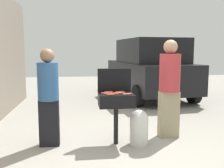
# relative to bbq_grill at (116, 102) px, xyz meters

# --- Properties ---
(ground_plane) EXTENTS (24.00, 24.00, 0.00)m
(ground_plane) POSITION_rel_bbq_grill_xyz_m (0.07, -0.21, -0.75)
(ground_plane) COLOR #9E998E
(bbq_grill) EXTENTS (0.60, 0.44, 0.90)m
(bbq_grill) POSITION_rel_bbq_grill_xyz_m (0.00, 0.00, 0.00)
(bbq_grill) COLOR black
(bbq_grill) RESTS_ON ground
(grill_lid_open) EXTENTS (0.60, 0.05, 0.42)m
(grill_lid_open) POSITION_rel_bbq_grill_xyz_m (0.00, 0.22, 0.35)
(grill_lid_open) COLOR black
(grill_lid_open) RESTS_ON bbq_grill
(hot_dog_0) EXTENTS (0.13, 0.04, 0.03)m
(hot_dog_0) POSITION_rel_bbq_grill_xyz_m (-0.11, -0.17, 0.15)
(hot_dog_0) COLOR #AD4228
(hot_dog_0) RESTS_ON bbq_grill
(hot_dog_1) EXTENTS (0.13, 0.04, 0.03)m
(hot_dog_1) POSITION_rel_bbq_grill_xyz_m (0.08, -0.04, 0.15)
(hot_dog_1) COLOR #B74C33
(hot_dog_1) RESTS_ON bbq_grill
(hot_dog_2) EXTENTS (0.13, 0.03, 0.03)m
(hot_dog_2) POSITION_rel_bbq_grill_xyz_m (-0.13, 0.11, 0.15)
(hot_dog_2) COLOR #AD4228
(hot_dog_2) RESTS_ON bbq_grill
(hot_dog_3) EXTENTS (0.13, 0.03, 0.03)m
(hot_dog_3) POSITION_rel_bbq_grill_xyz_m (-0.16, -0.07, 0.15)
(hot_dog_3) COLOR #B74C33
(hot_dog_3) RESTS_ON bbq_grill
(hot_dog_4) EXTENTS (0.13, 0.03, 0.03)m
(hot_dog_4) POSITION_rel_bbq_grill_xyz_m (0.16, -0.15, 0.15)
(hot_dog_4) COLOR #C6593D
(hot_dog_4) RESTS_ON bbq_grill
(hot_dog_5) EXTENTS (0.13, 0.04, 0.03)m
(hot_dog_5) POSITION_rel_bbq_grill_xyz_m (0.11, 0.06, 0.15)
(hot_dog_5) COLOR #B74C33
(hot_dog_5) RESTS_ON bbq_grill
(hot_dog_6) EXTENTS (0.13, 0.04, 0.03)m
(hot_dog_6) POSITION_rel_bbq_grill_xyz_m (0.02, 0.01, 0.15)
(hot_dog_6) COLOR #C6593D
(hot_dog_6) RESTS_ON bbq_grill
(hot_dog_7) EXTENTS (0.13, 0.03, 0.03)m
(hot_dog_7) POSITION_rel_bbq_grill_xyz_m (0.18, -0.12, 0.15)
(hot_dog_7) COLOR #B74C33
(hot_dog_7) RESTS_ON bbq_grill
(hot_dog_8) EXTENTS (0.13, 0.03, 0.03)m
(hot_dog_8) POSITION_rel_bbq_grill_xyz_m (-0.04, -0.11, 0.15)
(hot_dog_8) COLOR #AD4228
(hot_dog_8) RESTS_ON bbq_grill
(hot_dog_9) EXTENTS (0.13, 0.03, 0.03)m
(hot_dog_9) POSITION_rel_bbq_grill_xyz_m (-0.11, 0.04, 0.15)
(hot_dog_9) COLOR #C6593D
(hot_dog_9) RESTS_ON bbq_grill
(hot_dog_10) EXTENTS (0.13, 0.03, 0.03)m
(hot_dog_10) POSITION_rel_bbq_grill_xyz_m (-0.11, 0.14, 0.15)
(hot_dog_10) COLOR #C6593D
(hot_dog_10) RESTS_ON bbq_grill
(hot_dog_11) EXTENTS (0.13, 0.03, 0.03)m
(hot_dog_11) POSITION_rel_bbq_grill_xyz_m (-0.19, 0.01, 0.15)
(hot_dog_11) COLOR #B74C33
(hot_dog_11) RESTS_ON bbq_grill
(hot_dog_12) EXTENTS (0.13, 0.03, 0.03)m
(hot_dog_12) POSITION_rel_bbq_grill_xyz_m (-0.10, -0.04, 0.15)
(hot_dog_12) COLOR #AD4228
(hot_dog_12) RESTS_ON bbq_grill
(hot_dog_13) EXTENTS (0.13, 0.04, 0.03)m
(hot_dog_13) POSITION_rel_bbq_grill_xyz_m (0.08, 0.12, 0.15)
(hot_dog_13) COLOR #C6593D
(hot_dog_13) RESTS_ON bbq_grill
(propane_tank) EXTENTS (0.32, 0.32, 0.62)m
(propane_tank) POSITION_rel_bbq_grill_xyz_m (0.40, -0.08, -0.43)
(propane_tank) COLOR silver
(propane_tank) RESTS_ON ground
(person_left) EXTENTS (0.35, 0.35, 1.67)m
(person_left) POSITION_rel_bbq_grill_xyz_m (-1.15, 0.07, 0.15)
(person_left) COLOR black
(person_left) RESTS_ON ground
(person_right) EXTENTS (0.38, 0.38, 1.83)m
(person_right) POSITION_rel_bbq_grill_xyz_m (1.04, 0.24, 0.24)
(person_right) COLOR gray
(person_right) RESTS_ON ground
(parked_minivan) EXTENTS (2.44, 4.59, 2.02)m
(parked_minivan) POSITION_rel_bbq_grill_xyz_m (1.80, 4.51, 0.27)
(parked_minivan) COLOR black
(parked_minivan) RESTS_ON ground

